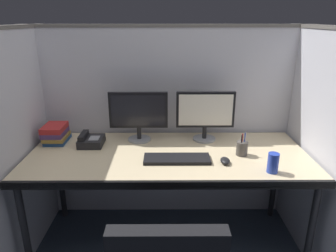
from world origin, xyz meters
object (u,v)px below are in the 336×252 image
at_px(monitor_left, 138,113).
at_px(computer_mouse, 225,161).
at_px(keyboard_main, 177,159).
at_px(soda_can, 273,163).
at_px(desk_phone, 91,141).
at_px(book_stack, 56,134).
at_px(monitor_right, 205,113).
at_px(desk, 168,160).
at_px(pen_cup, 242,148).

relative_size(monitor_left, computer_mouse, 4.48).
height_order(keyboard_main, soda_can, soda_can).
height_order(desk_phone, book_stack, book_stack).
bearing_deg(monitor_right, desk_phone, -173.44).
xyz_separation_m(computer_mouse, book_stack, (-1.20, 0.37, 0.05)).
height_order(book_stack, soda_can, book_stack).
bearing_deg(keyboard_main, desk, 119.57).
bearing_deg(monitor_right, pen_cup, -51.47).
height_order(monitor_right, computer_mouse, monitor_right).
distance_m(computer_mouse, soda_can, 0.29).
distance_m(monitor_right, soda_can, 0.65).
xyz_separation_m(desk_phone, book_stack, (-0.27, 0.06, 0.03)).
xyz_separation_m(desk, keyboard_main, (0.06, -0.10, 0.06)).
xyz_separation_m(desk_phone, pen_cup, (1.06, -0.18, 0.02)).
height_order(desk, monitor_right, monitor_right).
bearing_deg(keyboard_main, desk_phone, 157.02).
relative_size(keyboard_main, pen_cup, 2.72).
xyz_separation_m(desk, soda_can, (0.62, -0.27, 0.11)).
bearing_deg(computer_mouse, monitor_right, 102.09).
xyz_separation_m(computer_mouse, soda_can, (0.26, -0.12, 0.04)).
xyz_separation_m(keyboard_main, desk_phone, (-0.62, 0.26, 0.02)).
xyz_separation_m(desk, desk_phone, (-0.56, 0.16, 0.08)).
xyz_separation_m(keyboard_main, soda_can, (0.57, -0.16, 0.05)).
xyz_separation_m(monitor_left, keyboard_main, (0.27, -0.35, -0.20)).
xyz_separation_m(desk_phone, soda_can, (1.19, -0.43, 0.03)).
distance_m(desk_phone, pen_cup, 1.07).
relative_size(monitor_left, keyboard_main, 1.00).
bearing_deg(pen_cup, desk, 177.95).
relative_size(monitor_left, soda_can, 3.52).
height_order(desk_phone, soda_can, soda_can).
relative_size(monitor_left, book_stack, 1.91).
height_order(pen_cup, soda_can, pen_cup).
relative_size(book_stack, pen_cup, 1.42).
bearing_deg(soda_can, monitor_left, 148.36).
xyz_separation_m(computer_mouse, pen_cup, (0.13, 0.13, 0.03)).
bearing_deg(monitor_right, book_stack, -178.28).
bearing_deg(computer_mouse, soda_can, -25.16).
bearing_deg(pen_cup, book_stack, 169.65).
relative_size(monitor_left, monitor_right, 1.00).
bearing_deg(soda_can, computer_mouse, 154.84).
bearing_deg(pen_cup, monitor_left, 159.29).
relative_size(computer_mouse, book_stack, 0.43).
height_order(desk, desk_phone, desk_phone).
distance_m(desk, pen_cup, 0.51).
relative_size(desk, monitor_right, 4.42).
distance_m(book_stack, soda_can, 1.54).
xyz_separation_m(computer_mouse, desk_phone, (-0.92, 0.31, 0.02)).
distance_m(pen_cup, soda_can, 0.28).
xyz_separation_m(book_stack, soda_can, (1.46, -0.49, -0.00)).
xyz_separation_m(desk, computer_mouse, (0.36, -0.14, 0.07)).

